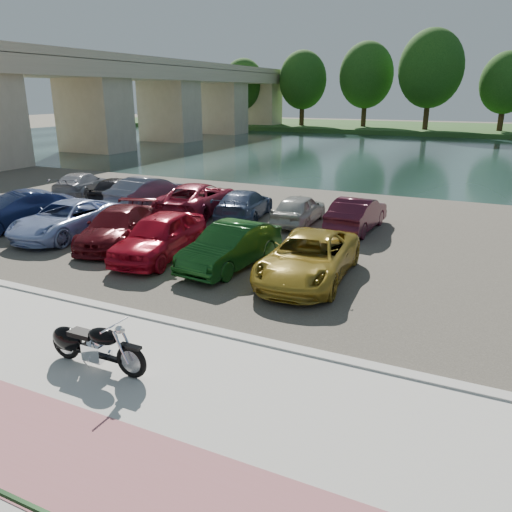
{
  "coord_description": "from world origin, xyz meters",
  "views": [
    {
      "loc": [
        5.99,
        -6.83,
        5.26
      ],
      "look_at": [
        0.55,
        4.62,
        1.1
      ],
      "focal_mm": 35.0,
      "sensor_mm": 36.0,
      "label": 1
    }
  ],
  "objects": [
    {
      "name": "ground",
      "position": [
        0.0,
        0.0,
        0.0
      ],
      "size": [
        200.0,
        200.0,
        0.0
      ],
      "primitive_type": "plane",
      "color": "#595447",
      "rests_on": "ground"
    },
    {
      "name": "promenade",
      "position": [
        0.0,
        -1.0,
        0.05
      ],
      "size": [
        60.0,
        6.0,
        0.1
      ],
      "primitive_type": "cube",
      "color": "beige",
      "rests_on": "ground"
    },
    {
      "name": "pink_path",
      "position": [
        0.0,
        -2.5,
        0.1
      ],
      "size": [
        60.0,
        2.0,
        0.01
      ],
      "primitive_type": "cube",
      "color": "#A55D5F",
      "rests_on": "promenade"
    },
    {
      "name": "kerb",
      "position": [
        0.0,
        2.0,
        0.07
      ],
      "size": [
        60.0,
        0.3,
        0.14
      ],
      "primitive_type": "cube",
      "color": "beige",
      "rests_on": "ground"
    },
    {
      "name": "parking_lot",
      "position": [
        0.0,
        11.0,
        0.02
      ],
      "size": [
        60.0,
        18.0,
        0.04
      ],
      "primitive_type": "cube",
      "color": "#413D34",
      "rests_on": "ground"
    },
    {
      "name": "river",
      "position": [
        0.0,
        40.0,
        0.0
      ],
      "size": [
        120.0,
        40.0,
        0.0
      ],
      "primitive_type": "cube",
      "color": "#172A27",
      "rests_on": "ground"
    },
    {
      "name": "far_bank",
      "position": [
        0.0,
        72.0,
        0.3
      ],
      "size": [
        120.0,
        24.0,
        0.6
      ],
      "primitive_type": "cube",
      "color": "#224017",
      "rests_on": "ground"
    },
    {
      "name": "bridge",
      "position": [
        -28.0,
        41.02,
        5.52
      ],
      "size": [
        7.0,
        56.0,
        8.55
      ],
      "color": "tan",
      "rests_on": "ground"
    },
    {
      "name": "far_trees",
      "position": [
        4.36,
        65.79,
        7.49
      ],
      "size": [
        70.25,
        10.68,
        12.52
      ],
      "color": "#362413",
      "rests_on": "far_bank"
    },
    {
      "name": "motorcycle",
      "position": [
        -0.74,
        -0.33,
        0.56
      ],
      "size": [
        2.33,
        0.75,
        1.05
      ],
      "rotation": [
        0.0,
        0.0,
        -0.0
      ],
      "color": "black",
      "rests_on": "promenade"
    },
    {
      "name": "car_1",
      "position": [
        -10.85,
        6.67,
        0.77
      ],
      "size": [
        2.96,
        4.7,
        1.46
      ],
      "primitive_type": "imported",
      "rotation": [
        0.0,
        0.0,
        -0.35
      ],
      "color": "#151F43",
      "rests_on": "parking_lot"
    },
    {
      "name": "car_2",
      "position": [
        -8.39,
        6.72,
        0.7
      ],
      "size": [
        2.33,
        4.8,
        1.31
      ],
      "primitive_type": "imported",
      "rotation": [
        0.0,
        0.0,
        0.03
      ],
      "color": "#94A8D8",
      "rests_on": "parking_lot"
    },
    {
      "name": "car_3",
      "position": [
        -5.93,
        6.68,
        0.68
      ],
      "size": [
        3.01,
        4.78,
        1.29
      ],
      "primitive_type": "imported",
      "rotation": [
        0.0,
        0.0,
        0.29
      ],
      "color": "#4E0B11",
      "rests_on": "parking_lot"
    },
    {
      "name": "car_4",
      "position": [
        -3.65,
        6.08,
        0.78
      ],
      "size": [
        2.2,
        4.51,
        1.48
      ],
      "primitive_type": "imported",
      "rotation": [
        0.0,
        0.0,
        0.11
      ],
      "color": "#A80B1E",
      "rests_on": "parking_lot"
    },
    {
      "name": "car_5",
      "position": [
        -1.08,
        6.24,
        0.71
      ],
      "size": [
        1.85,
        4.22,
        1.35
      ],
      "primitive_type": "imported",
      "rotation": [
        0.0,
        0.0,
        -0.1
      ],
      "color": "#103D12",
      "rests_on": "parking_lot"
    },
    {
      "name": "car_6",
      "position": [
        1.49,
        6.23,
        0.71
      ],
      "size": [
        2.53,
        4.97,
        1.34
      ],
      "primitive_type": "imported",
      "rotation": [
        0.0,
        0.0,
        0.06
      ],
      "color": "#A38525",
      "rests_on": "parking_lot"
    },
    {
      "name": "car_7",
      "position": [
        -13.65,
        12.99,
        0.65
      ],
      "size": [
        2.85,
        4.51,
        1.22
      ],
      "primitive_type": "imported",
      "rotation": [
        0.0,
        0.0,
        3.44
      ],
      "color": "#95949C",
      "rests_on": "parking_lot"
    },
    {
      "name": "car_8",
      "position": [
        -11.03,
        12.61,
        0.66
      ],
      "size": [
        2.38,
        3.92,
        1.25
      ],
      "primitive_type": "imported",
      "rotation": [
        0.0,
        0.0,
        3.41
      ],
      "color": "black",
      "rests_on": "parking_lot"
    },
    {
      "name": "car_9",
      "position": [
        -8.56,
        12.1,
        0.78
      ],
      "size": [
        2.05,
        4.61,
        1.47
      ],
      "primitive_type": "imported",
      "rotation": [
        0.0,
        0.0,
        3.03
      ],
      "color": "slate",
      "rests_on": "parking_lot"
    },
    {
      "name": "car_10",
      "position": [
        -5.87,
        12.07,
        0.73
      ],
      "size": [
        2.86,
        5.23,
        1.39
      ],
      "primitive_type": "imported",
      "rotation": [
        0.0,
        0.0,
        3.26
      ],
      "color": "maroon",
      "rests_on": "parking_lot"
    },
    {
      "name": "car_11",
      "position": [
        -3.56,
        12.07,
        0.67
      ],
      "size": [
        2.48,
        4.56,
        1.25
      ],
      "primitive_type": "imported",
      "rotation": [
        0.0,
        0.0,
        3.32
      ],
      "color": "navy",
      "rests_on": "parking_lot"
    },
    {
      "name": "car_12",
      "position": [
        -1.08,
        12.24,
        0.67
      ],
      "size": [
        1.59,
        3.72,
        1.25
      ],
      "primitive_type": "imported",
      "rotation": [
        0.0,
        0.0,
        3.17
      ],
      "color": "#A5A7A2",
      "rests_on": "parking_lot"
    },
    {
      "name": "car_13",
      "position": [
        1.35,
        12.29,
        0.7
      ],
      "size": [
        1.6,
        4.07,
        1.32
      ],
      "primitive_type": "imported",
      "rotation": [
        0.0,
        0.0,
        3.09
      ],
      "color": "#42111F",
      "rests_on": "parking_lot"
    }
  ]
}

